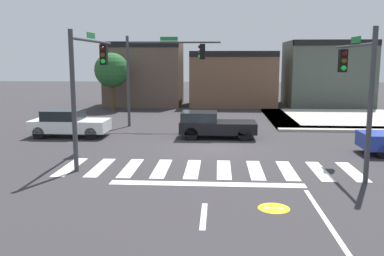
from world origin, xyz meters
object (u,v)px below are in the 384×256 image
object	(u,v)px
car_black	(213,125)
traffic_signal_southwest	(89,70)
traffic_signal_northwest	(161,63)
car_white	(68,123)
roadside_tree	(112,70)
traffic_signal_southeast	(357,77)

from	to	relation	value
car_black	traffic_signal_southwest	bearing A→B (deg)	-134.85
traffic_signal_northwest	traffic_signal_southwest	world-z (taller)	traffic_signal_northwest
traffic_signal_northwest	car_black	bearing A→B (deg)	-48.28
car_black	car_white	bearing A→B (deg)	-179.10
traffic_signal_northwest	traffic_signal_southwest	size ratio (longest dim) A/B	1.04
traffic_signal_northwest	car_white	xyz separation A→B (m)	(-4.75, -3.87, -3.27)
car_black	car_white	world-z (taller)	car_white
roadside_tree	car_white	bearing A→B (deg)	-87.53
car_white	car_black	bearing A→B (deg)	0.90
traffic_signal_southwest	roadside_tree	world-z (taller)	traffic_signal_southwest
traffic_signal_northwest	traffic_signal_southeast	size ratio (longest dim) A/B	1.10
traffic_signal_southeast	roadside_tree	size ratio (longest dim) A/B	1.11
traffic_signal_northwest	traffic_signal_southwest	bearing A→B (deg)	-101.72
car_black	roadside_tree	size ratio (longest dim) A/B	0.86
traffic_signal_southeast	car_black	bearing A→B (deg)	40.25
car_white	roadside_tree	size ratio (longest dim) A/B	0.88
car_black	car_white	size ratio (longest dim) A/B	0.98
traffic_signal_southwest	car_black	distance (m)	7.99
traffic_signal_southwest	roadside_tree	size ratio (longest dim) A/B	1.18
traffic_signal_northwest	traffic_signal_southeast	distance (m)	13.50
car_white	roadside_tree	distance (m)	12.22
traffic_signal_southwest	traffic_signal_southeast	distance (m)	10.75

